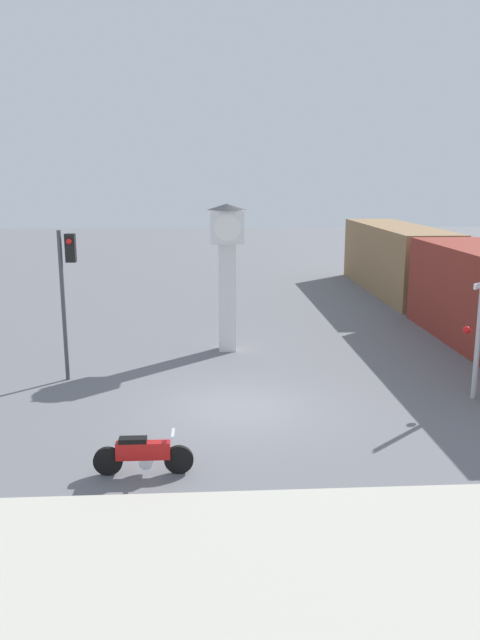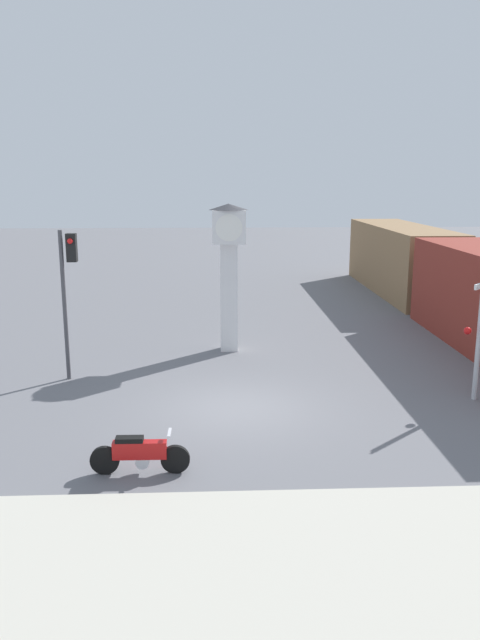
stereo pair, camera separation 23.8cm
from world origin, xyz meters
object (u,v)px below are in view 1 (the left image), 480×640
(freight_train, at_px, (439,276))
(traffic_light, at_px, (67,279))
(clock_tower, at_px, (227,255))
(railroad_crossing_signal, at_px, (479,330))
(motorcycle, at_px, (143,454))

(freight_train, distance_m, traffic_light, 16.06)
(clock_tower, height_order, traffic_light, clock_tower)
(freight_train, bearing_deg, railroad_crossing_signal, -105.27)
(motorcycle, xyz_separation_m, traffic_light, (-2.63, 6.18, 2.58))
(railroad_crossing_signal, bearing_deg, clock_tower, 140.87)
(clock_tower, height_order, railroad_crossing_signal, clock_tower)
(clock_tower, distance_m, railroad_crossing_signal, 8.41)
(traffic_light, relative_size, railroad_crossing_signal, 1.26)
(motorcycle, relative_size, railroad_crossing_signal, 0.58)
(motorcycle, relative_size, freight_train, 0.09)
(motorcycle, distance_m, clock_tower, 9.82)
(clock_tower, relative_size, traffic_light, 1.14)
(freight_train, relative_size, traffic_light, 5.37)
(traffic_light, bearing_deg, freight_train, 29.76)
(freight_train, relative_size, railroad_crossing_signal, 6.78)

